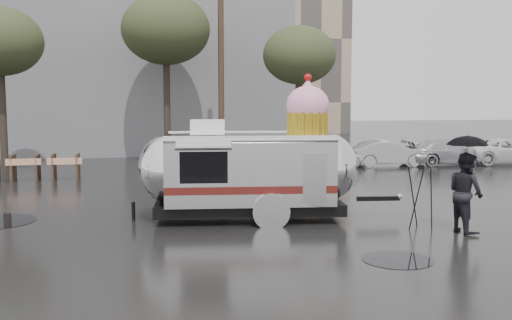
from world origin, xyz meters
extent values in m
plane|color=black|center=(0.00, 0.00, 0.00)|extent=(120.00, 120.00, 0.00)
cylinder|color=black|center=(1.39, 3.95, 0.01)|extent=(1.55, 1.55, 0.01)
cylinder|color=black|center=(4.05, -3.09, 0.01)|extent=(1.40, 1.40, 0.01)
cube|color=slate|center=(-4.00, 24.00, 6.50)|extent=(22.00, 12.00, 13.00)
cylinder|color=#473323|center=(2.50, 14.00, 4.50)|extent=(0.28, 0.28, 9.00)
cylinder|color=#382D26|center=(-7.00, 13.00, 2.93)|extent=(0.32, 0.32, 5.85)
cylinder|color=#382D26|center=(0.00, 15.00, 3.38)|extent=(0.32, 0.32, 6.75)
ellipsoid|color=#2F381E|center=(0.00, 15.00, 6.38)|extent=(4.20, 4.20, 3.30)
cylinder|color=#382D26|center=(6.00, 13.00, 2.70)|extent=(0.32, 0.32, 5.40)
ellipsoid|color=#2F381E|center=(6.00, 13.00, 5.10)|extent=(3.36, 3.36, 2.64)
cube|color=#473323|center=(-6.00, 10.00, 0.50)|extent=(0.08, 0.80, 1.00)
cube|color=#473323|center=(-5.10, 10.00, 0.50)|extent=(0.08, 0.80, 1.00)
cube|color=#E5590C|center=(-5.55, 9.62, 0.75)|extent=(1.30, 0.04, 0.25)
cube|color=#473323|center=(-4.50, 10.00, 0.50)|extent=(0.08, 0.80, 1.00)
cube|color=#473323|center=(-3.60, 10.00, 0.50)|extent=(0.08, 0.80, 1.00)
cube|color=#E5590C|center=(-4.05, 9.62, 0.75)|extent=(1.30, 0.04, 0.25)
imported|color=silver|center=(7.00, 12.00, 0.70)|extent=(4.00, 1.80, 1.40)
imported|color=#B2B2B7|center=(10.00, 12.00, 0.70)|extent=(4.00, 1.80, 1.40)
imported|color=#B2B2B7|center=(13.00, 12.00, 0.72)|extent=(4.20, 1.80, 1.44)
imported|color=silver|center=(16.00, 12.00, 0.75)|extent=(4.40, 1.90, 1.50)
cube|color=silver|center=(1.78, 1.41, 1.37)|extent=(4.48, 2.62, 1.76)
ellipsoid|color=silver|center=(3.92, 1.22, 1.37)|extent=(1.66, 2.37, 1.76)
ellipsoid|color=silver|center=(-0.36, 1.60, 1.37)|extent=(1.66, 2.37, 1.76)
cube|color=black|center=(1.78, 1.41, 0.34)|extent=(5.03, 2.38, 0.29)
cylinder|color=black|center=(2.17, 0.36, 0.34)|extent=(0.70, 0.28, 0.68)
cylinder|color=black|center=(2.35, 2.37, 0.34)|extent=(0.70, 0.28, 0.68)
cylinder|color=silver|center=(2.16, 0.23, 0.39)|extent=(0.94, 0.18, 0.94)
cube|color=black|center=(5.28, 1.09, 0.49)|extent=(1.18, 0.22, 0.12)
sphere|color=silver|center=(5.86, 1.04, 0.54)|extent=(0.17, 0.17, 0.16)
cylinder|color=black|center=(-1.23, 1.68, 0.24)|extent=(0.11, 0.11, 0.49)
cube|color=#531612|center=(1.68, 0.30, 0.93)|extent=(4.28, 0.42, 0.20)
cube|color=#531612|center=(1.88, 2.52, 0.93)|extent=(4.28, 0.42, 0.20)
cube|color=black|center=(0.51, 0.39, 1.51)|extent=(1.17, 0.14, 0.78)
cube|color=#ADA8A1|center=(0.49, 0.15, 2.00)|extent=(1.40, 0.61, 0.14)
cube|color=silver|center=(3.23, 0.14, 1.22)|extent=(0.59, 0.08, 1.27)
cube|color=white|center=(0.71, 1.51, 2.44)|extent=(0.93, 0.71, 0.37)
cylinder|color=gold|center=(3.33, 1.27, 2.54)|extent=(1.10, 1.10, 0.59)
ellipsoid|color=#FFACCD|center=(3.33, 1.27, 3.00)|extent=(1.23, 1.23, 1.01)
cone|color=#FFACCD|center=(3.33, 1.27, 3.51)|extent=(0.53, 0.53, 0.39)
sphere|color=red|center=(3.33, 1.27, 3.73)|extent=(0.21, 0.21, 0.20)
imported|color=black|center=(6.61, -1.07, 0.96)|extent=(0.64, 0.99, 1.92)
imported|color=black|center=(6.61, -1.07, 1.95)|extent=(1.18, 1.18, 0.80)
cylinder|color=black|center=(6.61, -1.07, 0.83)|extent=(0.02, 0.02, 1.65)
cylinder|color=black|center=(6.00, -0.54, 0.75)|extent=(0.11, 0.34, 1.52)
cylinder|color=black|center=(5.67, -0.21, 0.75)|extent=(0.34, 0.12, 1.52)
cylinder|color=black|center=(5.56, -0.66, 0.75)|extent=(0.26, 0.25, 1.52)
cube|color=black|center=(5.74, -0.47, 1.52)|extent=(0.15, 0.14, 0.11)
camera|label=1|loc=(-0.70, -14.05, 3.26)|focal=42.00mm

